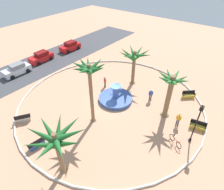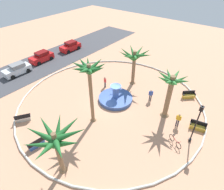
{
  "view_description": "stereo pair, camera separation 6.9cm",
  "coord_description": "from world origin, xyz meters",
  "px_view_note": "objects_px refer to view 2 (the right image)",
  "views": [
    {
      "loc": [
        -14.19,
        -11.21,
        14.62
      ],
      "look_at": [
        0.22,
        -0.07,
        1.0
      ],
      "focal_mm": 30.04,
      "sensor_mm": 36.0,
      "label": 1
    },
    {
      "loc": [
        -14.14,
        -11.27,
        14.62
      ],
      "look_at": [
        0.22,
        -0.07,
        1.0
      ],
      "focal_mm": 30.04,
      "sensor_mm": 36.0,
      "label": 2
    }
  ],
  "objects_px": {
    "bench_east": "(23,118)",
    "person_cyclist_photo": "(151,95)",
    "parked_car_leftmost": "(17,69)",
    "parked_car_third": "(71,46)",
    "person_cyclist_helmet": "(178,119)",
    "bench_north": "(189,96)",
    "person_pedestrian_stroll": "(105,81)",
    "bench_southeast": "(37,144)",
    "bicycle_red_frame": "(175,141)",
    "palm_tree_near_fountain": "(134,58)",
    "palm_tree_by_curb": "(89,75)",
    "parked_car_second": "(42,57)",
    "palm_tree_far_side": "(171,87)",
    "lamppost": "(197,121)",
    "bench_west": "(198,127)",
    "palm_tree_mid_plaza": "(56,140)",
    "fountain": "(116,98)"
  },
  "relations": [
    {
      "from": "palm_tree_mid_plaza",
      "to": "person_pedestrian_stroll",
      "type": "distance_m",
      "value": 13.22
    },
    {
      "from": "person_cyclist_photo",
      "to": "parked_car_second",
      "type": "height_order",
      "value": "parked_car_second"
    },
    {
      "from": "bench_north",
      "to": "palm_tree_mid_plaza",
      "type": "bearing_deg",
      "value": 163.94
    },
    {
      "from": "bench_southeast",
      "to": "person_pedestrian_stroll",
      "type": "xyz_separation_m",
      "value": [
        11.72,
        1.3,
        0.54
      ]
    },
    {
      "from": "person_cyclist_helmet",
      "to": "person_cyclist_photo",
      "type": "bearing_deg",
      "value": 64.69
    },
    {
      "from": "person_pedestrian_stroll",
      "to": "bench_east",
      "type": "bearing_deg",
      "value": 164.96
    },
    {
      "from": "bench_east",
      "to": "person_pedestrian_stroll",
      "type": "bearing_deg",
      "value": -15.04
    },
    {
      "from": "lamppost",
      "to": "parked_car_third",
      "type": "xyz_separation_m",
      "value": [
        7.75,
        25.68,
        -1.89
      ]
    },
    {
      "from": "palm_tree_mid_plaza",
      "to": "parked_car_third",
      "type": "xyz_separation_m",
      "value": [
        17.4,
        18.35,
        -3.08
      ]
    },
    {
      "from": "fountain",
      "to": "parked_car_second",
      "type": "xyz_separation_m",
      "value": [
        0.9,
        16.41,
        0.47
      ]
    },
    {
      "from": "palm_tree_by_curb",
      "to": "bench_east",
      "type": "relative_size",
      "value": 4.43
    },
    {
      "from": "palm_tree_mid_plaza",
      "to": "palm_tree_far_side",
      "type": "height_order",
      "value": "palm_tree_far_side"
    },
    {
      "from": "palm_tree_mid_plaza",
      "to": "person_cyclist_photo",
      "type": "relative_size",
      "value": 2.97
    },
    {
      "from": "parked_car_leftmost",
      "to": "parked_car_second",
      "type": "bearing_deg",
      "value": 8.72
    },
    {
      "from": "bicycle_red_frame",
      "to": "bench_east",
      "type": "bearing_deg",
      "value": 116.58
    },
    {
      "from": "person_cyclist_photo",
      "to": "parked_car_leftmost",
      "type": "bearing_deg",
      "value": 108.96
    },
    {
      "from": "lamppost",
      "to": "person_cyclist_photo",
      "type": "relative_size",
      "value": 2.79
    },
    {
      "from": "fountain",
      "to": "palm_tree_near_fountain",
      "type": "bearing_deg",
      "value": 5.98
    },
    {
      "from": "bicycle_red_frame",
      "to": "person_cyclist_photo",
      "type": "bearing_deg",
      "value": 48.59
    },
    {
      "from": "bench_east",
      "to": "parked_car_leftmost",
      "type": "distance_m",
      "value": 11.2
    },
    {
      "from": "bench_north",
      "to": "bench_southeast",
      "type": "height_order",
      "value": "same"
    },
    {
      "from": "palm_tree_by_curb",
      "to": "parked_car_third",
      "type": "distance_m",
      "value": 20.52
    },
    {
      "from": "bench_southeast",
      "to": "parked_car_leftmost",
      "type": "bearing_deg",
      "value": 65.92
    },
    {
      "from": "palm_tree_near_fountain",
      "to": "parked_car_third",
      "type": "distance_m",
      "value": 16.05
    },
    {
      "from": "palm_tree_by_curb",
      "to": "person_cyclist_photo",
      "type": "relative_size",
      "value": 4.37
    },
    {
      "from": "palm_tree_near_fountain",
      "to": "palm_tree_by_curb",
      "type": "distance_m",
      "value": 9.23
    },
    {
      "from": "palm_tree_near_fountain",
      "to": "person_cyclist_helmet",
      "type": "bearing_deg",
      "value": -116.18
    },
    {
      "from": "person_pedestrian_stroll",
      "to": "palm_tree_far_side",
      "type": "bearing_deg",
      "value": -91.62
    },
    {
      "from": "parked_car_leftmost",
      "to": "parked_car_third",
      "type": "bearing_deg",
      "value": 1.94
    },
    {
      "from": "parked_car_second",
      "to": "bicycle_red_frame",
      "type": "bearing_deg",
      "value": -96.54
    },
    {
      "from": "bicycle_red_frame",
      "to": "parked_car_leftmost",
      "type": "xyz_separation_m",
      "value": [
        -2.03,
        24.27,
        0.4
      ]
    },
    {
      "from": "fountain",
      "to": "palm_tree_mid_plaza",
      "type": "distance_m",
      "value": 11.19
    },
    {
      "from": "bench_north",
      "to": "person_pedestrian_stroll",
      "type": "relative_size",
      "value": 0.95
    },
    {
      "from": "person_cyclist_helmet",
      "to": "parked_car_leftmost",
      "type": "height_order",
      "value": "parked_car_leftmost"
    },
    {
      "from": "palm_tree_near_fountain",
      "to": "parked_car_third",
      "type": "height_order",
      "value": "palm_tree_near_fountain"
    },
    {
      "from": "fountain",
      "to": "parked_car_leftmost",
      "type": "relative_size",
      "value": 1.04
    },
    {
      "from": "person_cyclist_helmet",
      "to": "parked_car_second",
      "type": "height_order",
      "value": "parked_car_second"
    },
    {
      "from": "palm_tree_far_side",
      "to": "bicycle_red_frame",
      "type": "height_order",
      "value": "palm_tree_far_side"
    },
    {
      "from": "bench_north",
      "to": "lamppost",
      "type": "relative_size",
      "value": 0.33
    },
    {
      "from": "bench_east",
      "to": "bicycle_red_frame",
      "type": "bearing_deg",
      "value": -63.42
    },
    {
      "from": "palm_tree_by_curb",
      "to": "lamppost",
      "type": "height_order",
      "value": "palm_tree_by_curb"
    },
    {
      "from": "fountain",
      "to": "palm_tree_far_side",
      "type": "relative_size",
      "value": 0.77
    },
    {
      "from": "bench_east",
      "to": "parked_car_second",
      "type": "height_order",
      "value": "parked_car_second"
    },
    {
      "from": "person_cyclist_photo",
      "to": "palm_tree_by_curb",
      "type": "bearing_deg",
      "value": 155.09
    },
    {
      "from": "palm_tree_by_curb",
      "to": "person_cyclist_helmet",
      "type": "relative_size",
      "value": 4.37
    },
    {
      "from": "palm_tree_far_side",
      "to": "bench_north",
      "type": "distance_m",
      "value": 6.12
    },
    {
      "from": "palm_tree_by_curb",
      "to": "bench_west",
      "type": "bearing_deg",
      "value": -58.84
    },
    {
      "from": "palm_tree_near_fountain",
      "to": "person_pedestrian_stroll",
      "type": "distance_m",
      "value": 4.98
    },
    {
      "from": "palm_tree_far_side",
      "to": "parked_car_third",
      "type": "relative_size",
      "value": 1.34
    },
    {
      "from": "bench_east",
      "to": "person_cyclist_photo",
      "type": "bearing_deg",
      "value": -38.1
    }
  ]
}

